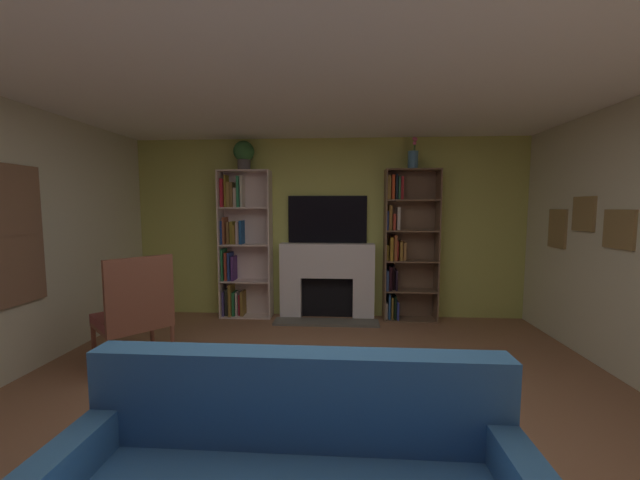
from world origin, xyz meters
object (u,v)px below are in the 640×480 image
at_px(potted_plant, 244,154).
at_px(vase_with_flowers, 413,159).
at_px(fireplace, 327,278).
at_px(bookshelf_left, 240,246).
at_px(tv, 327,219).
at_px(coffee_table, 307,406).
at_px(bookshelf_right, 403,246).
at_px(armchair, 135,312).

bearing_deg(potted_plant, vase_with_flowers, -0.03).
height_order(fireplace, bookshelf_left, bookshelf_left).
distance_m(fireplace, potted_plant, 2.12).
relative_size(tv, potted_plant, 2.77).
bearing_deg(coffee_table, bookshelf_right, 70.55).
bearing_deg(fireplace, bookshelf_left, 179.07).
relative_size(bookshelf_left, bookshelf_right, 1.00).
bearing_deg(vase_with_flowers, bookshelf_right, 155.77).
bearing_deg(potted_plant, fireplace, 1.39).
bearing_deg(bookshelf_right, tv, 175.88).
bearing_deg(tv, bookshelf_right, -4.12).
xyz_separation_m(potted_plant, armchair, (-0.66, -1.68, -1.78)).
bearing_deg(tv, coffee_table, -89.80).
bearing_deg(bookshelf_left, coffee_table, -67.04).
bearing_deg(potted_plant, armchair, -111.54).
height_order(vase_with_flowers, coffee_table, vase_with_flowers).
distance_m(bookshelf_right, vase_with_flowers, 1.20).
xyz_separation_m(fireplace, bookshelf_right, (1.07, 0.01, 0.48)).
relative_size(tv, coffee_table, 1.25).
relative_size(potted_plant, armchair, 0.36).
distance_m(tv, coffee_table, 3.26).
xyz_separation_m(bookshelf_right, armchair, (-2.91, -1.73, -0.49)).
height_order(tv, bookshelf_left, bookshelf_left).
distance_m(fireplace, vase_with_flowers, 2.05).
bearing_deg(tv, potted_plant, -174.15).
relative_size(tv, armchair, 1.00).
bearing_deg(potted_plant, bookshelf_right, 1.09).
distance_m(bookshelf_left, armchair, 1.88).
height_order(fireplace, armchair, armchair).
xyz_separation_m(fireplace, vase_with_flowers, (1.17, -0.03, 1.68)).
relative_size(potted_plant, coffee_table, 0.45).
relative_size(bookshelf_left, armchair, 1.88).
bearing_deg(coffee_table, vase_with_flowers, 68.63).
distance_m(bookshelf_left, potted_plant, 1.32).
relative_size(armchair, coffee_table, 1.25).
bearing_deg(bookshelf_right, potted_plant, -178.91).
bearing_deg(armchair, tv, 44.51).
distance_m(potted_plant, coffee_table, 3.74).
bearing_deg(bookshelf_right, vase_with_flowers, -24.23).
height_order(tv, potted_plant, potted_plant).
relative_size(bookshelf_left, vase_with_flowers, 4.88).
relative_size(tv, vase_with_flowers, 2.60).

